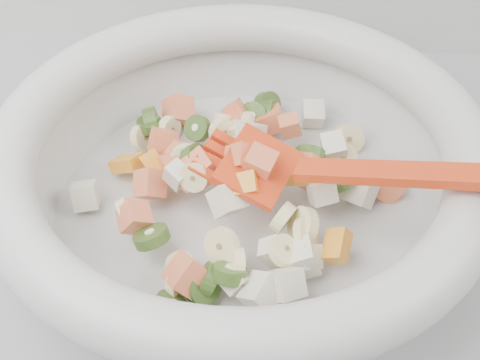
{
  "coord_description": "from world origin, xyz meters",
  "views": [
    {
      "loc": [
        0.13,
        1.08,
        1.31
      ],
      "look_at": [
        0.09,
        1.46,
        0.95
      ],
      "focal_mm": 50.0,
      "sensor_mm": 36.0,
      "label": 1
    }
  ],
  "objects": [
    {
      "name": "mixing_bowl",
      "position": [
        0.09,
        1.46,
        0.96
      ],
      "size": [
        0.42,
        0.38,
        0.14
      ],
      "color": "beige",
      "rests_on": "counter"
    }
  ]
}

